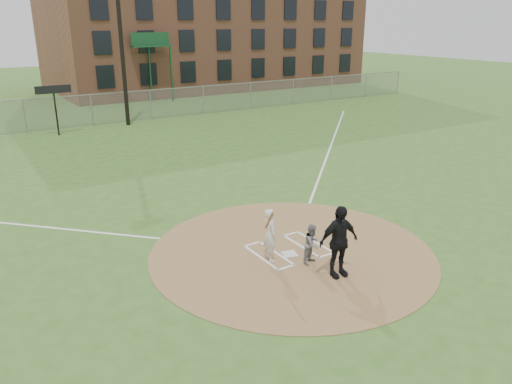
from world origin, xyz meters
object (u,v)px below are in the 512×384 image
catcher (312,244)px  umpire (339,241)px  home_plate (290,254)px  batter_at_plate (270,235)px

catcher → umpire: size_ratio=0.58×
home_plate → catcher: (0.25, -0.72, 0.56)m
umpire → batter_at_plate: 2.00m
home_plate → catcher: catcher is taller
batter_at_plate → home_plate: bearing=-2.8°
catcher → umpire: (0.11, -0.96, 0.42)m
umpire → catcher: bearing=102.6°
home_plate → batter_at_plate: size_ratio=0.24×
batter_at_plate → umpire: bearing=-59.1°
home_plate → umpire: (0.36, -1.68, 0.98)m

